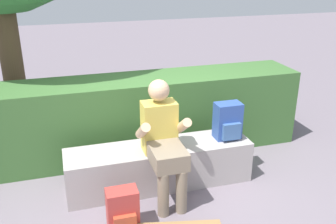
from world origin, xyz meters
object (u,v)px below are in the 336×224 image
bench_main (159,165)px  backpack_on_ground (123,211)px  person_skater (163,138)px  backpack_on_bench (228,121)px

bench_main → backpack_on_ground: bench_main is taller
person_skater → backpack_on_ground: (-0.49, -0.41, -0.46)m
person_skater → backpack_on_bench: size_ratio=3.01×
bench_main → backpack_on_bench: bearing=-0.7°
backpack_on_bench → backpack_on_ground: (-1.28, -0.61, -0.46)m
person_skater → backpack_on_ground: person_skater is taller
bench_main → person_skater: (-0.02, -0.22, 0.43)m
backpack_on_ground → bench_main: bearing=50.7°
person_skater → bench_main: bearing=85.3°
backpack_on_bench → backpack_on_ground: bearing=-154.4°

